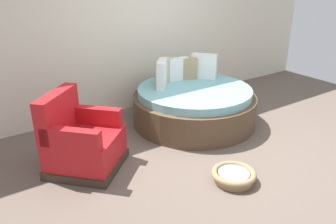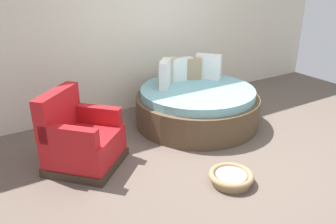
{
  "view_description": "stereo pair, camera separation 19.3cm",
  "coord_description": "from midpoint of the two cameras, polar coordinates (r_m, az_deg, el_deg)",
  "views": [
    {
      "loc": [
        -2.84,
        -2.84,
        2.24
      ],
      "look_at": [
        -0.54,
        0.49,
        0.55
      ],
      "focal_mm": 36.73,
      "sensor_mm": 36.0,
      "label": 1
    },
    {
      "loc": [
        -2.68,
        -2.95,
        2.24
      ],
      "look_at": [
        -0.54,
        0.49,
        0.55
      ],
      "focal_mm": 36.73,
      "sensor_mm": 36.0,
      "label": 2
    }
  ],
  "objects": [
    {
      "name": "ground_plane",
      "position": [
        4.59,
        7.97,
        -6.96
      ],
      "size": [
        8.0,
        8.0,
        0.02
      ],
      "primitive_type": "cube",
      "color": "#66564C"
    },
    {
      "name": "back_wall",
      "position": [
        5.82,
        -6.22,
        15.88
      ],
      "size": [
        8.0,
        0.12,
        3.14
      ],
      "primitive_type": "cube",
      "color": "silver",
      "rests_on": "ground_plane"
    },
    {
      "name": "round_daybed",
      "position": [
        5.35,
        3.21,
        1.31
      ],
      "size": [
        1.89,
        1.89,
        0.98
      ],
      "color": "brown",
      "rests_on": "ground_plane"
    },
    {
      "name": "red_armchair",
      "position": [
        4.25,
        -15.48,
        -4.92
      ],
      "size": [
        1.13,
        1.13,
        0.94
      ],
      "color": "#38281E",
      "rests_on": "ground_plane"
    },
    {
      "name": "pet_basket",
      "position": [
        4.02,
        9.48,
        -10.37
      ],
      "size": [
        0.51,
        0.51,
        0.13
      ],
      "color": "#9E7F56",
      "rests_on": "ground_plane"
    }
  ]
}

